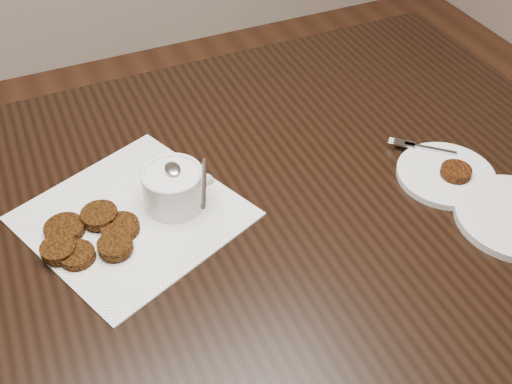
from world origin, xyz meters
TOP-DOWN VIEW (x-y plane):
  - table at (-0.01, 0.09)m, footprint 1.54×0.99m
  - napkin at (-0.13, 0.15)m, footprint 0.42×0.42m
  - sauce_ramekin at (-0.05, 0.15)m, footprint 0.17×0.17m
  - patty_cluster at (-0.20, 0.12)m, footprint 0.28×0.28m
  - plate_with_patty at (0.42, 0.02)m, footprint 0.25×0.25m

SIDE VIEW (x-z plane):
  - table at x=-0.01m, z-range 0.00..0.75m
  - napkin at x=-0.13m, z-range 0.75..0.75m
  - plate_with_patty at x=0.42m, z-range 0.75..0.78m
  - patty_cluster at x=-0.20m, z-range 0.75..0.78m
  - sauce_ramekin at x=-0.05m, z-range 0.75..0.90m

